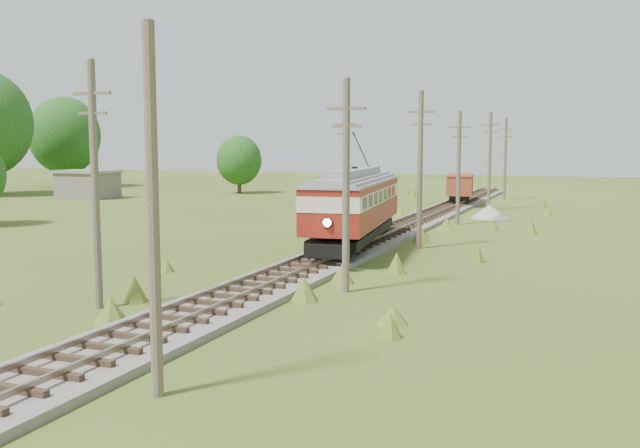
% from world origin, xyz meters
% --- Properties ---
extents(railbed_main, '(3.60, 96.00, 0.57)m').
position_xyz_m(railbed_main, '(0.00, 34.00, 0.19)').
color(railbed_main, '#605B54').
rests_on(railbed_main, ground).
extents(streetcar, '(4.85, 13.56, 6.14)m').
position_xyz_m(streetcar, '(0.00, 28.82, 2.81)').
color(streetcar, black).
rests_on(streetcar, ground).
extents(gondola, '(3.50, 7.62, 2.44)m').
position_xyz_m(gondola, '(0.00, 61.27, 1.88)').
color(gondola, black).
rests_on(gondola, ground).
extents(gravel_pile, '(3.05, 3.24, 1.11)m').
position_xyz_m(gravel_pile, '(4.66, 49.32, 0.52)').
color(gravel_pile, gray).
rests_on(gravel_pile, ground).
extents(utility_pole_r_1, '(0.30, 0.30, 8.80)m').
position_xyz_m(utility_pole_r_1, '(3.10, 5.00, 4.40)').
color(utility_pole_r_1, brown).
rests_on(utility_pole_r_1, ground).
extents(utility_pole_r_2, '(1.60, 0.30, 8.60)m').
position_xyz_m(utility_pole_r_2, '(3.30, 18.00, 4.42)').
color(utility_pole_r_2, brown).
rests_on(utility_pole_r_2, ground).
extents(utility_pole_r_3, '(1.60, 0.30, 9.00)m').
position_xyz_m(utility_pole_r_3, '(3.20, 31.00, 4.63)').
color(utility_pole_r_3, brown).
rests_on(utility_pole_r_3, ground).
extents(utility_pole_r_4, '(1.60, 0.30, 8.40)m').
position_xyz_m(utility_pole_r_4, '(3.00, 44.00, 4.32)').
color(utility_pole_r_4, brown).
rests_on(utility_pole_r_4, ground).
extents(utility_pole_r_5, '(1.60, 0.30, 8.90)m').
position_xyz_m(utility_pole_r_5, '(3.40, 57.00, 4.58)').
color(utility_pole_r_5, brown).
rests_on(utility_pole_r_5, ground).
extents(utility_pole_r_6, '(1.60, 0.30, 8.70)m').
position_xyz_m(utility_pole_r_6, '(3.20, 70.00, 4.47)').
color(utility_pole_r_6, brown).
rests_on(utility_pole_r_6, ground).
extents(utility_pole_l_a, '(1.60, 0.30, 9.00)m').
position_xyz_m(utility_pole_l_a, '(-4.20, 12.00, 4.63)').
color(utility_pole_l_a, brown).
rests_on(utility_pole_l_a, ground).
extents(utility_pole_l_b, '(1.60, 0.30, 8.60)m').
position_xyz_m(utility_pole_l_b, '(-4.50, 40.00, 4.42)').
color(utility_pole_l_b, brown).
rests_on(utility_pole_l_b, ground).
extents(tree_left_5, '(9.66, 9.66, 12.44)m').
position_xyz_m(tree_left_5, '(-56.00, 70.00, 7.12)').
color(tree_left_5, '#38281C').
rests_on(tree_left_5, ground).
extents(tree_mid_a, '(5.46, 5.46, 7.03)m').
position_xyz_m(tree_mid_a, '(-28.00, 68.00, 4.02)').
color(tree_mid_a, '#38281C').
rests_on(tree_mid_a, ground).
extents(shed, '(6.40, 4.40, 3.10)m').
position_xyz_m(shed, '(-40.00, 55.00, 1.57)').
color(shed, slate).
rests_on(shed, ground).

